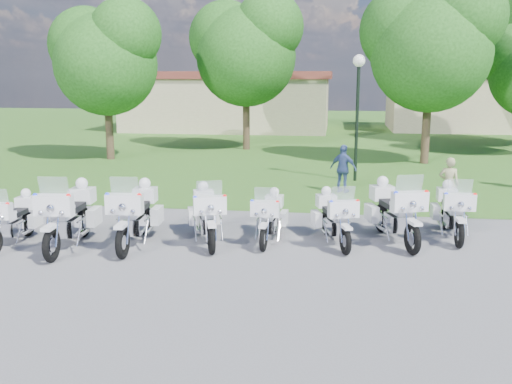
# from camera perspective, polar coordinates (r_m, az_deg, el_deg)

# --- Properties ---
(ground) EXTENTS (100.00, 100.00, 0.00)m
(ground) POSITION_cam_1_polar(r_m,az_deg,el_deg) (13.48, 0.56, -5.01)
(ground) COLOR slate
(ground) RESTS_ON ground
(grass_lawn) EXTENTS (100.00, 48.00, 0.01)m
(grass_lawn) POSITION_cam_1_polar(r_m,az_deg,el_deg) (40.03, 5.60, 6.04)
(grass_lawn) COLOR #3D6921
(grass_lawn) RESTS_ON ground
(motorcycle_0) EXTENTS (0.76, 2.14, 1.44)m
(motorcycle_0) POSITION_cam_1_polar(r_m,az_deg,el_deg) (14.33, -23.08, -2.46)
(motorcycle_0) COLOR black
(motorcycle_0) RESTS_ON ground
(motorcycle_1) EXTENTS (0.98, 2.65, 1.78)m
(motorcycle_1) POSITION_cam_1_polar(r_m,az_deg,el_deg) (13.61, -18.09, -2.20)
(motorcycle_1) COLOR black
(motorcycle_1) RESTS_ON ground
(motorcycle_2) EXTENTS (0.93, 2.59, 1.74)m
(motorcycle_2) POSITION_cam_1_polar(r_m,az_deg,el_deg) (13.42, -11.89, -2.14)
(motorcycle_2) COLOR black
(motorcycle_2) RESTS_ON ground
(motorcycle_3) EXTENTS (1.26, 2.30, 1.60)m
(motorcycle_3) POSITION_cam_1_polar(r_m,az_deg,el_deg) (13.39, -4.96, -2.20)
(motorcycle_3) COLOR black
(motorcycle_3) RESTS_ON ground
(motorcycle_4) EXTENTS (0.74, 2.11, 1.42)m
(motorcycle_4) POSITION_cam_1_polar(r_m,az_deg,el_deg) (13.45, 1.40, -2.44)
(motorcycle_4) COLOR black
(motorcycle_4) RESTS_ON ground
(motorcycle_5) EXTENTS (1.12, 2.15, 1.48)m
(motorcycle_5) POSITION_cam_1_polar(r_m,az_deg,el_deg) (13.39, 7.79, -2.49)
(motorcycle_5) COLOR black
(motorcycle_5) RESTS_ON ground
(motorcycle_6) EXTENTS (1.31, 2.51, 1.73)m
(motorcycle_6) POSITION_cam_1_polar(r_m,az_deg,el_deg) (13.77, 13.65, -1.87)
(motorcycle_6) COLOR black
(motorcycle_6) RESTS_ON ground
(motorcycle_7) EXTENTS (0.76, 2.31, 1.55)m
(motorcycle_7) POSITION_cam_1_polar(r_m,az_deg,el_deg) (14.56, 19.00, -1.75)
(motorcycle_7) COLOR black
(motorcycle_7) RESTS_ON ground
(lamp_post) EXTENTS (0.44, 0.44, 4.58)m
(lamp_post) POSITION_cam_1_polar(r_m,az_deg,el_deg) (21.18, 10.18, 10.26)
(lamp_post) COLOR black
(lamp_post) RESTS_ON ground
(tree_0) EXTENTS (5.42, 4.62, 7.22)m
(tree_0) POSITION_cam_1_polar(r_m,az_deg,el_deg) (27.31, -14.88, 13.17)
(tree_0) COLOR #38281C
(tree_0) RESTS_ON ground
(tree_1) EXTENTS (5.98, 5.10, 7.97)m
(tree_1) POSITION_cam_1_polar(r_m,az_deg,el_deg) (30.05, -1.08, 14.32)
(tree_1) COLOR #38281C
(tree_1) RESTS_ON ground
(tree_2) EXTENTS (6.00, 5.12, 8.00)m
(tree_2) POSITION_cam_1_polar(r_m,az_deg,el_deg) (26.29, 17.01, 14.26)
(tree_2) COLOR #38281C
(tree_2) RESTS_ON ground
(building_west) EXTENTS (14.56, 8.32, 4.10)m
(building_west) POSITION_cam_1_polar(r_m,az_deg,el_deg) (41.56, -2.68, 9.13)
(building_west) COLOR tan
(building_west) RESTS_ON ground
(building_east) EXTENTS (11.44, 7.28, 4.10)m
(building_east) POSITION_cam_1_polar(r_m,az_deg,el_deg) (43.85, 20.51, 8.55)
(building_east) COLOR tan
(building_east) RESTS_ON ground
(bystander_a) EXTENTS (0.63, 0.49, 1.55)m
(bystander_a) POSITION_cam_1_polar(r_m,az_deg,el_deg) (17.33, 18.71, 0.75)
(bystander_a) COLOR tan
(bystander_a) RESTS_ON ground
(bystander_c) EXTENTS (1.02, 0.77, 1.60)m
(bystander_c) POSITION_cam_1_polar(r_m,az_deg,el_deg) (19.14, 8.73, 2.29)
(bystander_c) COLOR #394E89
(bystander_c) RESTS_ON ground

